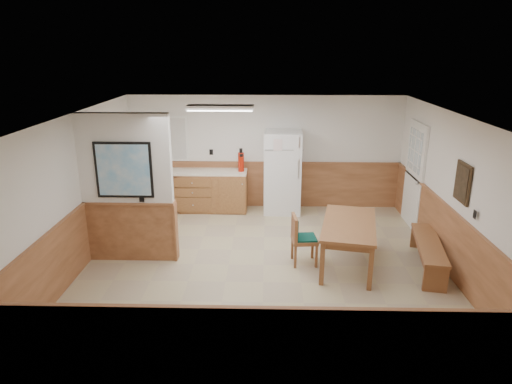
{
  "coord_description": "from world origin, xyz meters",
  "views": [
    {
      "loc": [
        0.05,
        -6.9,
        3.49
      ],
      "look_at": [
        -0.14,
        0.4,
        1.15
      ],
      "focal_mm": 32.0,
      "sensor_mm": 36.0,
      "label": 1
    }
  ],
  "objects_px": {
    "dining_table": "(349,228)",
    "refrigerator": "(283,172)",
    "dining_bench": "(429,248)",
    "fire_extinguisher": "(241,161)",
    "soap_bottle": "(159,166)",
    "dining_chair": "(300,236)"
  },
  "relations": [
    {
      "from": "dining_table",
      "to": "refrigerator",
      "type": "bearing_deg",
      "value": 122.71
    },
    {
      "from": "dining_bench",
      "to": "fire_extinguisher",
      "type": "bearing_deg",
      "value": 150.42
    },
    {
      "from": "refrigerator",
      "to": "soap_bottle",
      "type": "distance_m",
      "value": 2.72
    },
    {
      "from": "dining_bench",
      "to": "dining_chair",
      "type": "distance_m",
      "value": 2.11
    },
    {
      "from": "refrigerator",
      "to": "dining_bench",
      "type": "height_order",
      "value": "refrigerator"
    },
    {
      "from": "refrigerator",
      "to": "soap_bottle",
      "type": "relative_size",
      "value": 8.54
    },
    {
      "from": "fire_extinguisher",
      "to": "soap_bottle",
      "type": "relative_size",
      "value": 2.42
    },
    {
      "from": "dining_bench",
      "to": "fire_extinguisher",
      "type": "height_order",
      "value": "fire_extinguisher"
    },
    {
      "from": "dining_chair",
      "to": "soap_bottle",
      "type": "relative_size",
      "value": 4.07
    },
    {
      "from": "fire_extinguisher",
      "to": "soap_bottle",
      "type": "height_order",
      "value": "fire_extinguisher"
    },
    {
      "from": "refrigerator",
      "to": "dining_chair",
      "type": "bearing_deg",
      "value": -82.57
    },
    {
      "from": "dining_chair",
      "to": "fire_extinguisher",
      "type": "bearing_deg",
      "value": 107.93
    },
    {
      "from": "dining_chair",
      "to": "soap_bottle",
      "type": "height_order",
      "value": "soap_bottle"
    },
    {
      "from": "refrigerator",
      "to": "dining_bench",
      "type": "relative_size",
      "value": 1.02
    },
    {
      "from": "refrigerator",
      "to": "fire_extinguisher",
      "type": "bearing_deg",
      "value": -179.62
    },
    {
      "from": "dining_table",
      "to": "fire_extinguisher",
      "type": "height_order",
      "value": "fire_extinguisher"
    },
    {
      "from": "dining_table",
      "to": "soap_bottle",
      "type": "distance_m",
      "value": 4.59
    },
    {
      "from": "refrigerator",
      "to": "dining_table",
      "type": "bearing_deg",
      "value": -65.89
    },
    {
      "from": "dining_chair",
      "to": "fire_extinguisher",
      "type": "distance_m",
      "value": 2.88
    },
    {
      "from": "soap_bottle",
      "to": "refrigerator",
      "type": "bearing_deg",
      "value": -1.75
    },
    {
      "from": "dining_table",
      "to": "fire_extinguisher",
      "type": "relative_size",
      "value": 3.56
    },
    {
      "from": "refrigerator",
      "to": "dining_table",
      "type": "relative_size",
      "value": 0.99
    }
  ]
}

